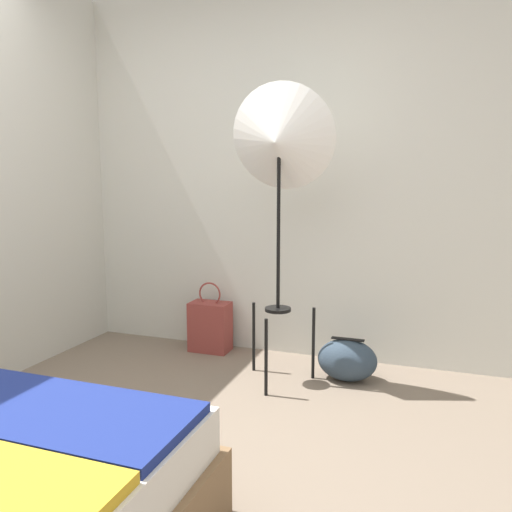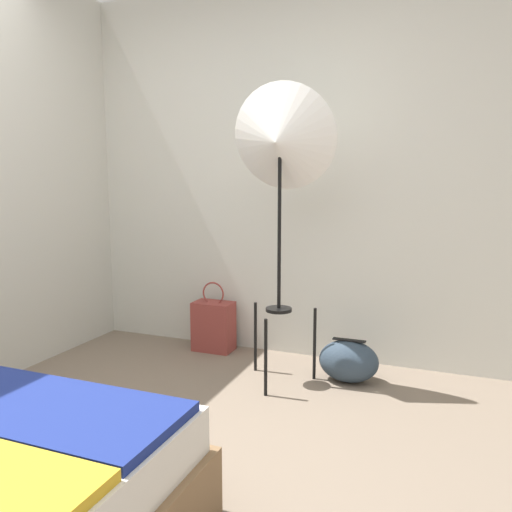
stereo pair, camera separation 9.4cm
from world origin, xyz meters
name	(u,v)px [view 2 (the right image)]	position (x,y,z in m)	size (l,w,h in m)	color
ground_plane	(51,507)	(0.00, 0.00, 0.00)	(14.00, 14.00, 0.00)	#756656
wall_back	(250,173)	(0.00, 2.03, 1.30)	(8.00, 0.05, 2.60)	beige
wall_side_left	(1,171)	(-1.25, 1.00, 1.30)	(0.05, 8.00, 2.60)	beige
photo_umbrella	(280,143)	(0.42, 1.48, 1.46)	(0.64, 0.41, 1.81)	black
tote_bag	(214,326)	(-0.22, 1.86, 0.19)	(0.29, 0.18, 0.51)	brown
duffel_bag	(349,361)	(0.82, 1.64, 0.13)	(0.37, 0.26, 0.27)	#2D3D4C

